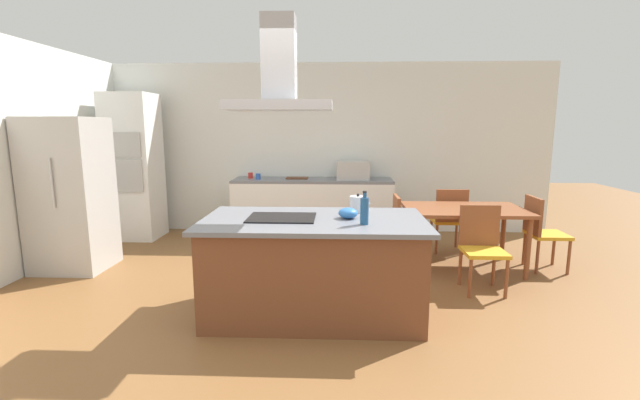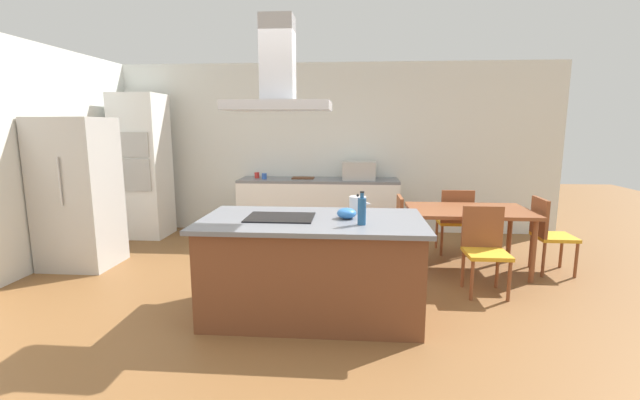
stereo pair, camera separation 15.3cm
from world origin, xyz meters
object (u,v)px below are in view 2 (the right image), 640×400
object	(u,v)px
cooktop	(280,217)
wall_oven_stack	(142,166)
chair_at_left_end	(390,227)
chair_at_right_end	(548,230)
chair_facing_back_wall	(455,217)
refrigerator	(78,193)
cutting_board	(303,178)
chair_facing_island	(485,244)
coffee_mug_red	(257,175)
olive_oil_bottle	(362,211)
countertop_microwave	(359,170)
range_hood	(278,80)
dining_table	(469,216)
mixing_bowl	(347,213)
tea_kettle	(358,204)
coffee_mug_blue	(264,176)

from	to	relation	value
cooktop	wall_oven_stack	bearing A→B (deg)	134.61
wall_oven_stack	chair_at_left_end	bearing A→B (deg)	-19.18
chair_at_right_end	chair_facing_back_wall	xyz separation A→B (m)	(-0.92, 0.67, 0.00)
refrigerator	chair_at_left_end	world-z (taller)	refrigerator
cutting_board	chair_facing_island	world-z (taller)	cutting_board
coffee_mug_red	chair_facing_island	distance (m)	3.70
olive_oil_bottle	chair_facing_island	world-z (taller)	olive_oil_bottle
wall_oven_stack	chair_at_right_end	distance (m)	5.73
refrigerator	chair_facing_island	bearing A→B (deg)	-5.72
olive_oil_bottle	countertop_microwave	xyz separation A→B (m)	(0.01, 3.09, 0.02)
chair_at_right_end	range_hood	world-z (taller)	range_hood
dining_table	wall_oven_stack	bearing A→B (deg)	164.41
dining_table	cutting_board	bearing A→B (deg)	143.89
mixing_bowl	range_hood	size ratio (longest dim) A/B	0.19
mixing_bowl	dining_table	size ratio (longest dim) A/B	0.12
tea_kettle	olive_oil_bottle	distance (m)	0.53
coffee_mug_red	range_hood	size ratio (longest dim) A/B	0.10
coffee_mug_red	mixing_bowl	bearing A→B (deg)	-63.12
cooktop	refrigerator	size ratio (longest dim) A/B	0.33
cutting_board	chair_at_left_end	size ratio (longest dim) A/B	0.38
coffee_mug_red	wall_oven_stack	world-z (taller)	wall_oven_stack
cooktop	chair_facing_island	world-z (taller)	cooktop
mixing_bowl	chair_at_left_end	bearing A→B (deg)	69.03
wall_oven_stack	chair_at_right_end	bearing A→B (deg)	-13.12
mixing_bowl	chair_facing_back_wall	size ratio (longest dim) A/B	0.20
chair_facing_island	chair_facing_back_wall	world-z (taller)	same
countertop_microwave	chair_at_left_end	world-z (taller)	countertop_microwave
mixing_bowl	coffee_mug_blue	distance (m)	3.09
coffee_mug_blue	refrigerator	bearing A→B (deg)	-139.76
olive_oil_bottle	coffee_mug_red	size ratio (longest dim) A/B	3.15
cooktop	dining_table	xyz separation A→B (m)	(2.02, 1.35, -0.24)
chair_at_right_end	chair_facing_island	xyz separation A→B (m)	(-0.92, -0.67, 0.00)
cutting_board	refrigerator	xyz separation A→B (m)	(-2.55, -1.77, 0.00)
coffee_mug_blue	chair_facing_island	distance (m)	3.51
chair_at_left_end	mixing_bowl	bearing A→B (deg)	-110.97
cutting_board	chair_at_right_end	bearing A→B (deg)	-27.13
tea_kettle	mixing_bowl	bearing A→B (deg)	-108.87
chair_facing_back_wall	range_hood	bearing A→B (deg)	-135.03
olive_oil_bottle	coffee_mug_blue	distance (m)	3.36
cutting_board	tea_kettle	bearing A→B (deg)	-72.18
cutting_board	coffee_mug_red	bearing A→B (deg)	179.40
olive_oil_bottle	chair_facing_island	distance (m)	1.66
olive_oil_bottle	coffee_mug_blue	xyz separation A→B (m)	(-1.46, 3.02, -0.08)
countertop_microwave	coffee_mug_red	size ratio (longest dim) A/B	5.56
coffee_mug_red	chair_facing_island	world-z (taller)	coffee_mug_red
olive_oil_bottle	chair_at_left_end	size ratio (longest dim) A/B	0.32
coffee_mug_blue	range_hood	world-z (taller)	range_hood
dining_table	chair_facing_island	bearing A→B (deg)	-90.00
coffee_mug_red	range_hood	world-z (taller)	range_hood
chair_facing_island	chair_at_right_end	bearing A→B (deg)	36.01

